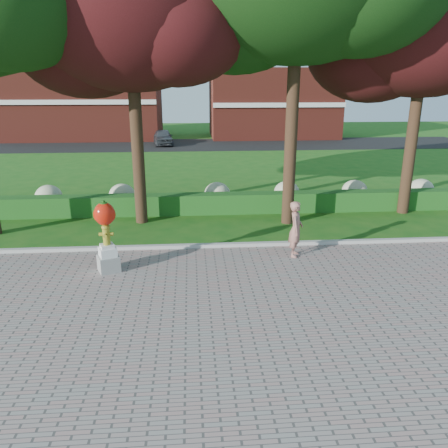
% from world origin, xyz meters
% --- Properties ---
extents(ground, '(100.00, 100.00, 0.00)m').
position_xyz_m(ground, '(0.00, 0.00, 0.00)').
color(ground, '#195715').
rests_on(ground, ground).
extents(walkway, '(40.00, 14.00, 0.04)m').
position_xyz_m(walkway, '(0.00, -4.00, 0.02)').
color(walkway, gray).
rests_on(walkway, ground).
extents(curb, '(40.00, 0.18, 0.15)m').
position_xyz_m(curb, '(0.00, 3.00, 0.07)').
color(curb, '#ADADA5').
rests_on(curb, ground).
extents(lawn_hedge, '(24.00, 0.70, 0.80)m').
position_xyz_m(lawn_hedge, '(0.00, 7.00, 0.40)').
color(lawn_hedge, '#164D18').
rests_on(lawn_hedge, ground).
extents(hydrangea_row, '(20.10, 1.10, 0.99)m').
position_xyz_m(hydrangea_row, '(0.57, 8.00, 0.55)').
color(hydrangea_row, beige).
rests_on(hydrangea_row, ground).
extents(street, '(50.00, 8.00, 0.02)m').
position_xyz_m(street, '(0.00, 28.00, 0.01)').
color(street, black).
rests_on(street, ground).
extents(building_left, '(14.00, 8.00, 7.00)m').
position_xyz_m(building_left, '(-10.00, 34.00, 3.50)').
color(building_left, maroon).
rests_on(building_left, ground).
extents(building_right, '(12.00, 8.00, 6.40)m').
position_xyz_m(building_right, '(8.00, 34.00, 3.20)').
color(building_right, maroon).
rests_on(building_right, ground).
extents(tree_mid_left, '(8.25, 7.04, 10.69)m').
position_xyz_m(tree_mid_left, '(-2.10, 6.08, 7.30)').
color(tree_mid_left, black).
rests_on(tree_mid_left, ground).
extents(tree_far_right, '(7.88, 6.72, 10.21)m').
position_xyz_m(tree_far_right, '(8.40, 6.58, 6.97)').
color(tree_far_right, black).
rests_on(tree_far_right, ground).
extents(hydrant_sculpture, '(0.72, 0.72, 2.03)m').
position_xyz_m(hydrant_sculpture, '(-2.43, 1.37, 1.11)').
color(hydrant_sculpture, gray).
rests_on(hydrant_sculpture, walkway).
extents(woman, '(0.57, 0.71, 1.70)m').
position_xyz_m(woman, '(2.99, 2.09, 0.89)').
color(woman, '#A36A5D').
rests_on(woman, walkway).
extents(parked_car, '(1.99, 3.96, 1.29)m').
position_xyz_m(parked_car, '(-2.42, 28.06, 0.67)').
color(parked_car, '#404347').
rests_on(parked_car, street).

